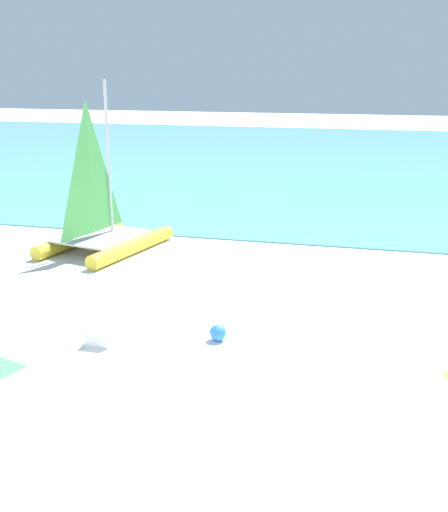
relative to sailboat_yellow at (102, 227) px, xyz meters
The scene contains 5 objects.
ground_plane 5.12m from the sailboat_yellow, 21.04° to the left, with size 120.00×120.00×0.00m, color white.
ocean_water 22.59m from the sailboat_yellow, 77.92° to the left, with size 120.00×40.00×0.05m, color #5BB2C1.
sailboat_yellow is the anchor object (origin of this frame).
beach_ball 7.57m from the sailboat_yellow, 47.45° to the right, with size 0.35×0.35×0.35m, color #337FE5.
cooler_box 7.00m from the sailboat_yellow, 65.77° to the right, with size 0.50×0.36×0.36m, color white.
Camera 1 is at (3.42, -8.82, 5.35)m, focal length 44.17 mm.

